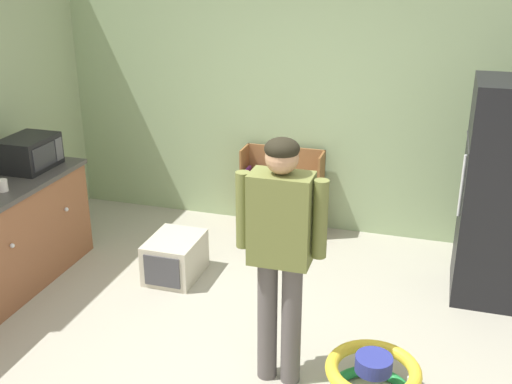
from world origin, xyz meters
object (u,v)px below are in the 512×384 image
object	(u,v)px
standing_person	(281,242)
white_cup	(3,185)
pet_carrier	(175,257)
baby_walker	(372,378)
microwave	(30,153)
bookshelf	(279,194)
refrigerator	(509,194)

from	to	relation	value
standing_person	white_cup	bearing A→B (deg)	169.09
pet_carrier	white_cup	world-z (taller)	white_cup
baby_walker	white_cup	xyz separation A→B (m)	(-3.00, 0.50, 0.79)
standing_person	microwave	distance (m)	2.69
standing_person	pet_carrier	size ratio (longest dim) A/B	3.02
bookshelf	baby_walker	distance (m)	2.66
standing_person	baby_walker	size ratio (longest dim) A/B	2.76
refrigerator	white_cup	world-z (taller)	refrigerator
refrigerator	standing_person	distance (m)	2.14
bookshelf	microwave	world-z (taller)	microwave
refrigerator	microwave	world-z (taller)	refrigerator
baby_walker	microwave	bearing A→B (deg)	161.72
bookshelf	refrigerator	bearing A→B (deg)	-19.63
white_cup	baby_walker	bearing A→B (deg)	-9.39
baby_walker	pet_carrier	xyz separation A→B (m)	(-1.84, 1.12, 0.02)
microwave	white_cup	world-z (taller)	microwave
baby_walker	white_cup	size ratio (longest dim) A/B	6.36
bookshelf	microwave	xyz separation A→B (m)	(-1.88, -1.32, 0.67)
microwave	refrigerator	bearing A→B (deg)	8.42
refrigerator	standing_person	xyz separation A→B (m)	(-1.44, -1.58, 0.11)
microwave	white_cup	size ratio (longest dim) A/B	5.05
refrigerator	white_cup	bearing A→B (deg)	-163.66
refrigerator	baby_walker	bearing A→B (deg)	-116.82
standing_person	microwave	size ratio (longest dim) A/B	3.48
refrigerator	standing_person	world-z (taller)	refrigerator
standing_person	white_cup	size ratio (longest dim) A/B	17.58
standing_person	bookshelf	bearing A→B (deg)	104.98
bookshelf	microwave	bearing A→B (deg)	-145.04
pet_carrier	refrigerator	bearing A→B (deg)	10.64
microwave	white_cup	xyz separation A→B (m)	(0.12, -0.54, -0.09)
white_cup	pet_carrier	bearing A→B (deg)	28.13
refrigerator	baby_walker	xyz separation A→B (m)	(-0.82, -1.61, -0.73)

